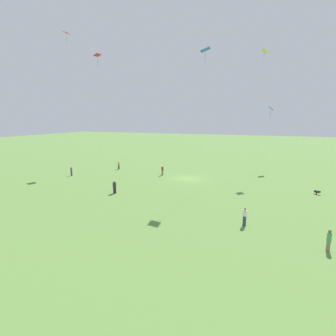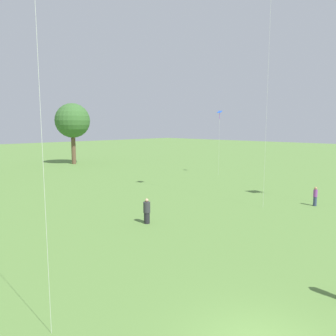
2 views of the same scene
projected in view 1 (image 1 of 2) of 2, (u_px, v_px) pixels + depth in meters
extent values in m
plane|color=#5B843D|center=(188.00, 178.00, 43.31)|extent=(240.00, 240.00, 0.00)
cylinder|color=#333D5B|center=(119.00, 167.00, 51.16)|extent=(0.44, 0.44, 0.76)
cylinder|color=orange|center=(119.00, 164.00, 51.03)|extent=(0.52, 0.52, 0.55)
sphere|color=beige|center=(119.00, 162.00, 50.96)|extent=(0.24, 0.24, 0.24)
cylinder|color=#333D5B|center=(72.00, 174.00, 45.32)|extent=(0.39, 0.39, 0.77)
cylinder|color=purple|center=(71.00, 170.00, 45.20)|extent=(0.46, 0.46, 0.59)
sphere|color=#A87A56|center=(71.00, 167.00, 45.12)|extent=(0.24, 0.24, 0.24)
cylinder|color=#333D5B|center=(244.00, 221.00, 24.22)|extent=(0.39, 0.39, 0.94)
cylinder|color=white|center=(245.00, 213.00, 24.08)|extent=(0.46, 0.46, 0.57)
sphere|color=#A87A56|center=(245.00, 209.00, 24.01)|extent=(0.24, 0.24, 0.24)
cylinder|color=#232328|center=(115.00, 191.00, 34.71)|extent=(0.52, 0.52, 0.76)
cylinder|color=#333338|center=(114.00, 185.00, 34.57)|extent=(0.61, 0.61, 0.73)
sphere|color=tan|center=(114.00, 182.00, 34.48)|extent=(0.24, 0.24, 0.24)
cylinder|color=#847056|center=(162.00, 173.00, 45.76)|extent=(0.46, 0.46, 0.88)
cylinder|color=#B72D2D|center=(162.00, 169.00, 45.62)|extent=(0.54, 0.54, 0.59)
sphere|color=beige|center=(162.00, 166.00, 45.54)|extent=(0.24, 0.24, 0.24)
cylinder|color=#847056|center=(328.00, 246.00, 19.62)|extent=(0.39, 0.39, 0.77)
cylinder|color=#4C9956|center=(329.00, 237.00, 19.48)|extent=(0.46, 0.46, 0.68)
sphere|color=brown|center=(330.00, 231.00, 19.39)|extent=(0.24, 0.24, 0.24)
cube|color=red|center=(97.00, 55.00, 50.56)|extent=(1.51, 1.53, 0.36)
cylinder|color=purple|center=(98.00, 62.00, 50.81)|extent=(0.04, 0.04, 1.95)
cylinder|color=silver|center=(100.00, 113.00, 52.60)|extent=(0.01, 0.01, 21.82)
cube|color=red|center=(66.00, 33.00, 37.45)|extent=(0.95, 0.98, 0.29)
cylinder|color=orange|center=(66.00, 39.00, 37.60)|extent=(0.04, 0.04, 1.12)
cylinder|color=silver|center=(71.00, 111.00, 39.49)|extent=(0.01, 0.01, 21.86)
cube|color=blue|center=(205.00, 50.00, 33.60)|extent=(1.36, 1.42, 0.47)
cylinder|color=blue|center=(205.00, 58.00, 33.79)|extent=(0.04, 0.04, 1.24)
cylinder|color=silver|center=(204.00, 123.00, 35.33)|extent=(0.01, 0.01, 18.46)
cube|color=yellow|center=(264.00, 51.00, 44.84)|extent=(1.24, 1.29, 0.56)
cylinder|color=green|center=(264.00, 56.00, 44.98)|extent=(0.04, 0.04, 0.96)
cylinder|color=silver|center=(260.00, 114.00, 46.82)|extent=(0.01, 0.01, 21.16)
cube|color=blue|center=(271.00, 108.00, 50.25)|extent=(1.09, 1.31, 0.78)
cylinder|color=blue|center=(270.00, 114.00, 50.46)|extent=(0.04, 0.04, 1.50)
cylinder|color=silver|center=(269.00, 139.00, 51.35)|extent=(0.01, 0.01, 11.69)
cylinder|color=black|center=(317.00, 192.00, 34.25)|extent=(0.63, 0.54, 0.31)
sphere|color=black|center=(320.00, 192.00, 33.96)|extent=(0.28, 0.28, 0.28)
cylinder|color=black|center=(316.00, 194.00, 34.30)|extent=(0.14, 0.14, 0.21)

